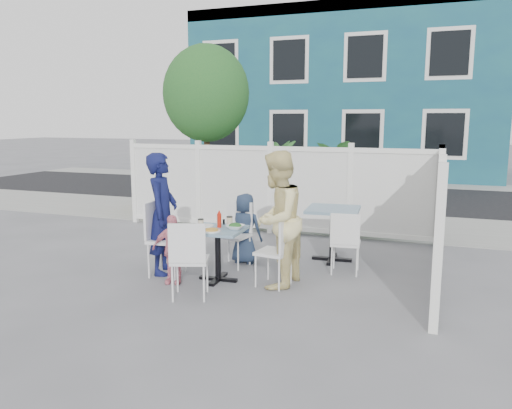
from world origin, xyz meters
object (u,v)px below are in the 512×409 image
(chair_left, at_px, (161,233))
(chair_right, at_px, (279,246))
(chair_back, at_px, (236,229))
(chair_near, at_px, (189,255))
(woman, at_px, (277,220))
(utility_cabinet, at_px, (165,182))
(man, at_px, (162,214))
(boy, at_px, (245,228))
(toddler, at_px, (172,249))
(main_table, at_px, (218,240))
(spare_table, at_px, (333,220))

(chair_left, bearing_deg, chair_right, 86.99)
(chair_back, bearing_deg, chair_right, 149.50)
(chair_near, relative_size, woman, 0.54)
(utility_cabinet, relative_size, chair_back, 1.37)
(chair_left, bearing_deg, utility_cabinet, -156.24)
(chair_near, bearing_deg, chair_right, 24.31)
(chair_right, relative_size, woman, 0.52)
(chair_near, bearing_deg, man, 115.69)
(boy, relative_size, toddler, 1.15)
(main_table, distance_m, woman, 0.84)
(boy, bearing_deg, chair_left, 49.30)
(chair_right, height_order, man, man)
(utility_cabinet, height_order, main_table, utility_cabinet)
(utility_cabinet, xyz_separation_m, spare_table, (4.57, -3.02, -0.01))
(chair_right, distance_m, toddler, 1.36)
(man, bearing_deg, main_table, -108.08)
(man, height_order, woman, woman)
(man, bearing_deg, boy, -60.97)
(spare_table, distance_m, boy, 1.31)
(main_table, xyz_separation_m, toddler, (-0.51, -0.28, -0.09))
(spare_table, height_order, woman, woman)
(spare_table, distance_m, chair_back, 1.44)
(utility_cabinet, height_order, chair_near, utility_cabinet)
(utility_cabinet, xyz_separation_m, main_table, (3.37, -4.46, -0.09))
(spare_table, relative_size, woman, 0.47)
(man, bearing_deg, spare_table, -70.03)
(chair_back, bearing_deg, man, 48.91)
(chair_left, height_order, man, man)
(chair_back, height_order, boy, boy)
(chair_right, bearing_deg, woman, 73.18)
(chair_back, bearing_deg, main_table, 102.21)
(toddler, bearing_deg, woman, 2.68)
(main_table, distance_m, toddler, 0.59)
(boy, bearing_deg, chair_back, 59.43)
(spare_table, distance_m, chair_left, 2.50)
(chair_near, xyz_separation_m, man, (-0.82, 0.81, 0.28))
(chair_right, distance_m, boy, 1.13)
(spare_table, height_order, chair_back, chair_back)
(main_table, xyz_separation_m, chair_back, (-0.05, 0.74, -0.01))
(main_table, height_order, chair_left, chair_left)
(utility_cabinet, distance_m, boy, 4.94)
(spare_table, xyz_separation_m, toddler, (-1.72, -1.72, -0.17))
(main_table, relative_size, toddler, 0.78)
(chair_back, xyz_separation_m, chair_near, (0.03, -1.49, 0.01))
(chair_back, xyz_separation_m, toddler, (-0.45, -1.03, -0.08))
(main_table, relative_size, spare_table, 0.86)
(chair_near, height_order, boy, boy)
(chair_left, bearing_deg, toddler, 45.09)
(boy, xyz_separation_m, toddler, (-0.54, -1.16, -0.07))
(chair_near, bearing_deg, woman, 26.28)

